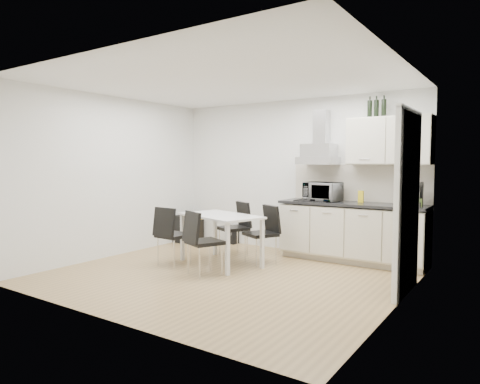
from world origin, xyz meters
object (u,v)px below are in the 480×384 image
(chair_far_left, at_px, (233,229))
(chair_near_right, at_px, (205,243))
(kitchenette, at_px, (355,208))
(chair_near_left, at_px, (174,236))
(floor_speaker, at_px, (232,235))
(guitar_amp, at_px, (188,228))
(dining_table, at_px, (221,221))
(chair_far_right, at_px, (260,235))

(chair_far_left, distance_m, chair_near_right, 1.27)
(kitchenette, bearing_deg, chair_near_left, -141.56)
(chair_far_left, height_order, floor_speaker, chair_far_left)
(chair_near_left, height_order, guitar_amp, chair_near_left)
(kitchenette, height_order, chair_far_left, kitchenette)
(kitchenette, bearing_deg, dining_table, -141.96)
(chair_near_right, relative_size, floor_speaker, 2.60)
(kitchenette, xyz_separation_m, guitar_amp, (-3.29, -0.08, -0.57))
(chair_near_right, bearing_deg, guitar_amp, 158.97)
(floor_speaker, bearing_deg, chair_near_left, -80.70)
(chair_far_right, height_order, guitar_amp, chair_far_right)
(chair_far_left, distance_m, guitar_amp, 1.60)
(dining_table, xyz_separation_m, chair_near_left, (-0.53, -0.44, -0.22))
(dining_table, distance_m, guitar_amp, 2.08)
(chair_near_left, relative_size, chair_near_right, 1.00)
(dining_table, distance_m, chair_near_left, 0.73)
(dining_table, relative_size, chair_far_right, 1.63)
(dining_table, bearing_deg, chair_far_left, 124.65)
(dining_table, distance_m, chair_far_right, 0.64)
(kitchenette, distance_m, guitar_amp, 3.34)
(chair_far_right, xyz_separation_m, floor_speaker, (-1.28, 1.07, -0.27))
(chair_near_right, xyz_separation_m, guitar_amp, (-1.85, 1.80, -0.18))
(chair_near_left, distance_m, guitar_amp, 1.99)
(guitar_amp, relative_size, floor_speaker, 1.87)
(chair_near_right, bearing_deg, chair_near_left, -170.11)
(guitar_amp, bearing_deg, floor_speaker, 19.02)
(chair_far_left, xyz_separation_m, guitar_amp, (-1.48, 0.59, -0.18))
(dining_table, relative_size, guitar_amp, 2.26)
(chair_far_right, bearing_deg, floor_speaker, -12.17)
(chair_near_right, bearing_deg, floor_speaker, 138.84)
(dining_table, bearing_deg, guitar_amp, 161.77)
(kitchenette, relative_size, guitar_amp, 3.98)
(kitchenette, relative_size, floor_speaker, 7.44)
(kitchenette, xyz_separation_m, dining_table, (-1.63, -1.27, -0.17))
(chair_near_left, relative_size, floor_speaker, 2.60)
(kitchenette, height_order, chair_near_right, kitchenette)
(dining_table, bearing_deg, chair_near_left, -123.06)
(guitar_amp, xyz_separation_m, floor_speaker, (0.86, 0.25, -0.09))
(dining_table, distance_m, chair_near_right, 0.67)
(chair_near_left, bearing_deg, chair_far_left, 74.21)
(chair_far_right, distance_m, chair_near_right, 1.02)
(floor_speaker, bearing_deg, guitar_amp, -162.61)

